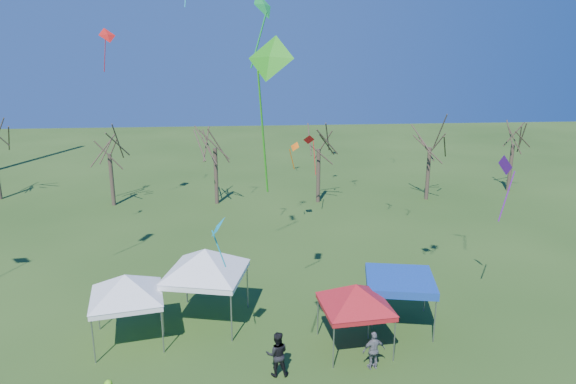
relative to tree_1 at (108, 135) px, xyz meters
name	(u,v)px	position (x,y,z in m)	size (l,w,h in m)	color
tree_1	(108,135)	(0.00, 0.00, 0.00)	(3.42, 3.42, 7.54)	#3D2D21
tree_2	(214,128)	(8.40, -0.27, 0.50)	(3.71, 3.71, 8.18)	#3D2D21
tree_3	(319,130)	(16.80, -0.60, 0.29)	(3.59, 3.59, 7.91)	#3D2D21
tree_4	(431,128)	(26.12, -0.65, 0.27)	(3.58, 3.58, 7.89)	#3D2D21
tree_5	(515,127)	(34.49, 1.42, -0.06)	(3.39, 3.39, 7.46)	#3D2D21
tent_white_west	(125,279)	(5.50, -20.98, -2.88)	(4.02, 4.02, 3.61)	gray
tent_white_mid	(205,254)	(8.77, -19.57, -2.44)	(4.58, 4.58, 4.16)	gray
tent_red	(356,289)	(15.09, -22.41, -3.05)	(3.83, 3.83, 3.39)	gray
tent_blue	(400,281)	(17.51, -20.68, -3.62)	(3.53, 3.53, 2.36)	gray
person_grey	(374,350)	(15.53, -23.94, -4.99)	(0.94, 0.39, 1.60)	slate
person_dark	(277,354)	(11.70, -24.02, -4.88)	(0.89, 0.69, 1.83)	black
kite_19	(295,147)	(14.09, -7.47, 0.14)	(0.87, 0.88, 1.98)	#ED5D0C
kite_1	(217,227)	(9.57, -23.45, 0.17)	(0.65, 0.98, 2.13)	#0C98B9
kite_27	(263,6)	(11.40, -22.52, 7.92)	(1.11, 1.22, 2.62)	green
kite_22	(309,141)	(15.45, -4.76, 0.10)	(0.97, 0.94, 2.98)	red
kite_2	(107,35)	(1.48, -3.45, 7.45)	(1.47, 1.41, 3.03)	red
kite_17	(506,166)	(22.62, -19.39, 1.30)	(0.60, 1.05, 3.13)	purple
kite_5	(270,60)	(11.32, -27.49, 6.19)	(1.53, 1.30, 4.37)	#269416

